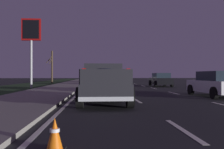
{
  "coord_description": "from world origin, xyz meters",
  "views": [
    {
      "loc": [
        -0.53,
        3.79,
        1.32
      ],
      "look_at": [
        12.22,
        2.99,
        1.34
      ],
      "focal_mm": 37.48,
      "sensor_mm": 36.0,
      "label": 1
    }
  ],
  "objects_px": {
    "gas_price_sign": "(31,36)",
    "bare_tree_far": "(52,66)",
    "pickup_truck": "(103,82)",
    "sedan_silver": "(123,78)",
    "traffic_cone_near": "(55,135)",
    "sedan_black": "(161,80)",
    "sedan_white": "(216,84)"
  },
  "relations": [
    {
      "from": "gas_price_sign",
      "to": "bare_tree_far",
      "type": "relative_size",
      "value": 1.34
    },
    {
      "from": "pickup_truck",
      "to": "gas_price_sign",
      "type": "relative_size",
      "value": 0.78
    },
    {
      "from": "sedan_silver",
      "to": "bare_tree_far",
      "type": "bearing_deg",
      "value": 81.91
    },
    {
      "from": "sedan_silver",
      "to": "traffic_cone_near",
      "type": "bearing_deg",
      "value": 171.75
    },
    {
      "from": "gas_price_sign",
      "to": "sedan_silver",
      "type": "bearing_deg",
      "value": -40.11
    },
    {
      "from": "pickup_truck",
      "to": "gas_price_sign",
      "type": "bearing_deg",
      "value": 28.42
    },
    {
      "from": "sedan_black",
      "to": "traffic_cone_near",
      "type": "height_order",
      "value": "sedan_black"
    },
    {
      "from": "gas_price_sign",
      "to": "traffic_cone_near",
      "type": "distance_m",
      "value": 21.3
    },
    {
      "from": "sedan_black",
      "to": "gas_price_sign",
      "type": "relative_size",
      "value": 0.64
    },
    {
      "from": "sedan_white",
      "to": "gas_price_sign",
      "type": "bearing_deg",
      "value": 53.3
    },
    {
      "from": "sedan_silver",
      "to": "sedan_black",
      "type": "distance_m",
      "value": 10.61
    },
    {
      "from": "sedan_silver",
      "to": "gas_price_sign",
      "type": "xyz_separation_m",
      "value": [
        -12.59,
        10.61,
        4.47
      ]
    },
    {
      "from": "sedan_white",
      "to": "pickup_truck",
      "type": "bearing_deg",
      "value": 110.16
    },
    {
      "from": "sedan_white",
      "to": "sedan_black",
      "type": "relative_size",
      "value": 1.0
    },
    {
      "from": "pickup_truck",
      "to": "traffic_cone_near",
      "type": "xyz_separation_m",
      "value": [
        -7.04,
        1.03,
        -0.7
      ]
    },
    {
      "from": "sedan_white",
      "to": "sedan_black",
      "type": "height_order",
      "value": "same"
    },
    {
      "from": "sedan_silver",
      "to": "traffic_cone_near",
      "type": "relative_size",
      "value": 7.6
    },
    {
      "from": "sedan_black",
      "to": "bare_tree_far",
      "type": "bearing_deg",
      "value": 51.31
    },
    {
      "from": "gas_price_sign",
      "to": "traffic_cone_near",
      "type": "bearing_deg",
      "value": -163.43
    },
    {
      "from": "sedan_black",
      "to": "traffic_cone_near",
      "type": "relative_size",
      "value": 7.66
    },
    {
      "from": "sedan_black",
      "to": "gas_price_sign",
      "type": "height_order",
      "value": "gas_price_sign"
    },
    {
      "from": "pickup_truck",
      "to": "sedan_black",
      "type": "bearing_deg",
      "value": -24.52
    },
    {
      "from": "sedan_white",
      "to": "traffic_cone_near",
      "type": "height_order",
      "value": "sedan_white"
    },
    {
      "from": "sedan_white",
      "to": "sedan_silver",
      "type": "xyz_separation_m",
      "value": [
        22.88,
        3.19,
        0.0
      ]
    },
    {
      "from": "bare_tree_far",
      "to": "sedan_white",
      "type": "bearing_deg",
      "value": -149.43
    },
    {
      "from": "bare_tree_far",
      "to": "sedan_silver",
      "type": "bearing_deg",
      "value": -98.09
    },
    {
      "from": "sedan_black",
      "to": "sedan_white",
      "type": "bearing_deg",
      "value": 179.47
    },
    {
      "from": "sedan_white",
      "to": "traffic_cone_near",
      "type": "xyz_separation_m",
      "value": [
        -9.56,
        7.9,
        -0.5
      ]
    },
    {
      "from": "sedan_silver",
      "to": "sedan_black",
      "type": "relative_size",
      "value": 0.99
    },
    {
      "from": "pickup_truck",
      "to": "gas_price_sign",
      "type": "height_order",
      "value": "gas_price_sign"
    },
    {
      "from": "traffic_cone_near",
      "to": "sedan_silver",
      "type": "bearing_deg",
      "value": -8.25
    },
    {
      "from": "sedan_white",
      "to": "bare_tree_far",
      "type": "relative_size",
      "value": 0.85
    }
  ]
}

